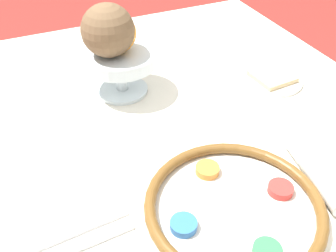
% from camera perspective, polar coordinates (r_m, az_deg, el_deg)
% --- Properties ---
extents(seder_plate, '(0.30, 0.30, 0.03)m').
position_cam_1_polar(seder_plate, '(0.68, 9.57, -11.51)').
color(seder_plate, silver).
rests_on(seder_plate, dining_table).
extents(fruit_stand, '(0.18, 0.18, 0.11)m').
position_cam_1_polar(fruit_stand, '(0.93, -6.97, 9.21)').
color(fruit_stand, silver).
rests_on(fruit_stand, dining_table).
extents(orange_fruit, '(0.09, 0.09, 0.09)m').
position_cam_1_polar(orange_fruit, '(0.90, -7.53, 13.26)').
color(orange_fruit, orange).
rests_on(orange_fruit, fruit_stand).
extents(coconut, '(0.12, 0.12, 0.12)m').
position_cam_1_polar(coconut, '(0.88, -8.73, 13.56)').
color(coconut, brown).
rests_on(coconut, fruit_stand).
extents(bread_plate, '(0.15, 0.15, 0.02)m').
position_cam_1_polar(bread_plate, '(1.03, 14.85, 6.66)').
color(bread_plate, silver).
rests_on(bread_plate, dining_table).
extents(napkin_roll, '(0.19, 0.08, 0.05)m').
position_cam_1_polar(napkin_roll, '(0.77, 20.79, -5.94)').
color(napkin_roll, white).
rests_on(napkin_roll, dining_table).
extents(fork_left, '(0.03, 0.20, 0.01)m').
position_cam_1_polar(fork_left, '(0.66, -13.45, -16.80)').
color(fork_left, silver).
rests_on(fork_left, dining_table).
extents(fork_right, '(0.04, 0.20, 0.01)m').
position_cam_1_polar(fork_right, '(0.68, -14.05, -14.83)').
color(fork_right, silver).
rests_on(fork_right, dining_table).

